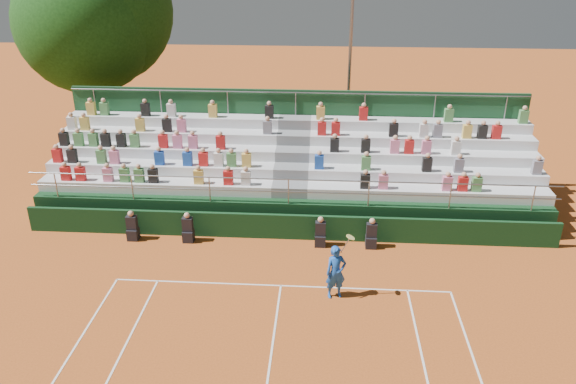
# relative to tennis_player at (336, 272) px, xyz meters

# --- Properties ---
(ground) EXTENTS (90.00, 90.00, 0.00)m
(ground) POSITION_rel_tennis_player_xyz_m (-1.77, 0.46, -0.90)
(ground) COLOR #B5541E
(ground) RESTS_ON ground
(courtside_wall) EXTENTS (20.00, 0.15, 1.00)m
(courtside_wall) POSITION_rel_tennis_player_xyz_m (-1.77, 3.66, -0.40)
(courtside_wall) COLOR black
(courtside_wall) RESTS_ON ground
(line_officials) EXTENTS (9.31, 0.40, 1.19)m
(line_officials) POSITION_rel_tennis_player_xyz_m (-3.05, 3.21, -0.42)
(line_officials) COLOR black
(line_officials) RESTS_ON ground
(grandstand) EXTENTS (20.00, 5.20, 4.40)m
(grandstand) POSITION_rel_tennis_player_xyz_m (-1.79, 6.90, 0.18)
(grandstand) COLOR black
(grandstand) RESTS_ON ground
(tennis_player) EXTENTS (0.91, 0.60, 2.22)m
(tennis_player) POSITION_rel_tennis_player_xyz_m (0.00, 0.00, 0.00)
(tennis_player) COLOR #184FB4
(tennis_player) RESTS_ON ground
(tree_west) EXTENTS (6.90, 6.90, 9.99)m
(tree_west) POSITION_rel_tennis_player_xyz_m (-12.43, 13.10, 5.62)
(tree_west) COLOR #322312
(tree_west) RESTS_ON ground
(tree_east) EXTENTS (7.35, 7.35, 10.70)m
(tree_east) POSITION_rel_tennis_player_xyz_m (-12.05, 14.10, 6.11)
(tree_east) COLOR #322312
(tree_east) RESTS_ON ground
(floodlight_mast) EXTENTS (0.60, 0.25, 8.66)m
(floodlight_mast) POSITION_rel_tennis_player_xyz_m (0.66, 12.48, 4.11)
(floodlight_mast) COLOR gray
(floodlight_mast) RESTS_ON ground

